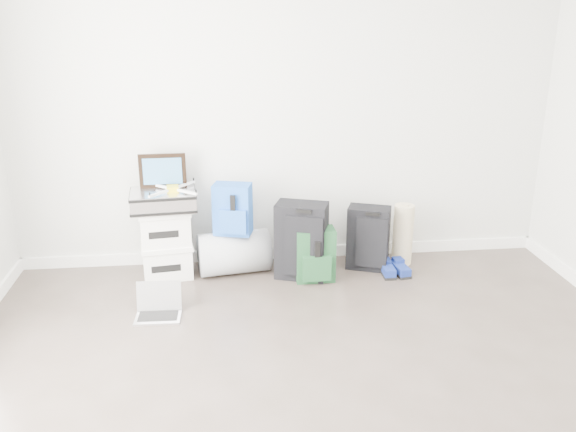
{
  "coord_description": "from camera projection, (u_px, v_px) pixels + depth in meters",
  "views": [
    {
      "loc": [
        -0.53,
        -2.45,
        2.12
      ],
      "look_at": [
        -0.04,
        1.9,
        0.6
      ],
      "focal_mm": 38.0,
      "sensor_mm": 36.0,
      "label": 1
    }
  ],
  "objects": [
    {
      "name": "room_envelope",
      "position": [
        349.0,
        107.0,
        2.5
      ],
      "size": [
        4.52,
        5.02,
        2.71
      ],
      "color": "silver",
      "rests_on": "ground"
    },
    {
      "name": "boxes_stack",
      "position": [
        166.0,
        242.0,
        4.95
      ],
      "size": [
        0.44,
        0.38,
        0.58
      ],
      "rotation": [
        0.0,
        0.0,
        0.13
      ],
      "color": "silver",
      "rests_on": "ground"
    },
    {
      "name": "briefcase",
      "position": [
        163.0,
        200.0,
        4.83
      ],
      "size": [
        0.53,
        0.41,
        0.15
      ],
      "primitive_type": "cube",
      "rotation": [
        0.0,
        0.0,
        0.09
      ],
      "color": "#B2B2B7",
      "rests_on": "boxes_stack"
    },
    {
      "name": "painting",
      "position": [
        163.0,
        171.0,
        4.85
      ],
      "size": [
        0.37,
        0.03,
        0.28
      ],
      "rotation": [
        0.0,
        0.0,
        0.01
      ],
      "color": "black",
      "rests_on": "briefcase"
    },
    {
      "name": "drone",
      "position": [
        173.0,
        189.0,
        4.79
      ],
      "size": [
        0.4,
        0.4,
        0.05
      ],
      "rotation": [
        0.0,
        0.0,
        0.09
      ],
      "color": "yellow",
      "rests_on": "briefcase"
    },
    {
      "name": "duffel_bag",
      "position": [
        234.0,
        252.0,
        5.04
      ],
      "size": [
        0.62,
        0.44,
        0.36
      ],
      "primitive_type": "cylinder",
      "rotation": [
        0.0,
        1.57,
        0.16
      ],
      "color": "gray",
      "rests_on": "ground"
    },
    {
      "name": "blue_backpack",
      "position": [
        233.0,
        210.0,
        4.88
      ],
      "size": [
        0.33,
        0.28,
        0.42
      ],
      "rotation": [
        0.0,
        0.0,
        -0.25
      ],
      "color": "#1A44A9",
      "rests_on": "duffel_bag"
    },
    {
      "name": "large_suitcase",
      "position": [
        302.0,
        241.0,
        4.91
      ],
      "size": [
        0.46,
        0.37,
        0.63
      ],
      "rotation": [
        0.0,
        0.0,
        -0.33
      ],
      "color": "black",
      "rests_on": "ground"
    },
    {
      "name": "green_backpack",
      "position": [
        315.0,
        256.0,
        4.89
      ],
      "size": [
        0.31,
        0.23,
        0.44
      ],
      "rotation": [
        0.0,
        0.0,
        0.02
      ],
      "color": "#133621",
      "rests_on": "ground"
    },
    {
      "name": "carry_on",
      "position": [
        368.0,
        238.0,
        5.09
      ],
      "size": [
        0.39,
        0.32,
        0.54
      ],
      "rotation": [
        0.0,
        0.0,
        -0.36
      ],
      "color": "black",
      "rests_on": "ground"
    },
    {
      "name": "shoes",
      "position": [
        394.0,
        270.0,
        5.04
      ],
      "size": [
        0.23,
        0.26,
        0.08
      ],
      "rotation": [
        0.0,
        0.0,
        0.05
      ],
      "color": "black",
      "rests_on": "ground"
    },
    {
      "name": "rolled_rug",
      "position": [
        403.0,
        234.0,
        5.2
      ],
      "size": [
        0.17,
        0.17,
        0.52
      ],
      "primitive_type": "cylinder",
      "color": "#C0B187",
      "rests_on": "ground"
    },
    {
      "name": "laptop",
      "position": [
        159.0,
        308.0,
        4.38
      ],
      "size": [
        0.33,
        0.24,
        0.23
      ],
      "rotation": [
        0.0,
        0.0,
        -0.03
      ],
      "color": "silver",
      "rests_on": "ground"
    }
  ]
}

